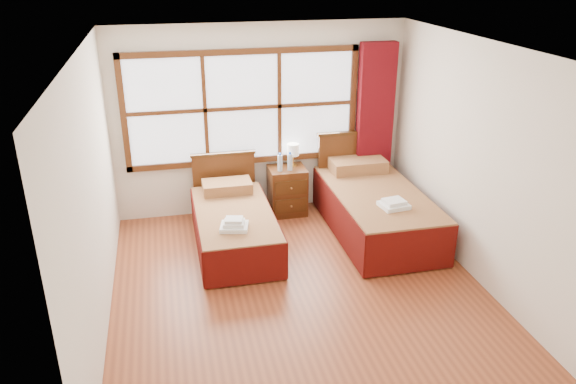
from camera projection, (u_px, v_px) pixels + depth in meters
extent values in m
plane|color=brown|center=(300.00, 290.00, 6.14)|extent=(4.50, 4.50, 0.00)
plane|color=white|center=(302.00, 48.00, 5.12)|extent=(4.50, 4.50, 0.00)
plane|color=silver|center=(261.00, 120.00, 7.65)|extent=(4.00, 0.00, 4.00)
plane|color=silver|center=(93.00, 198.00, 5.23)|extent=(0.00, 4.50, 4.50)
plane|color=silver|center=(481.00, 165.00, 6.04)|extent=(0.00, 4.50, 4.50)
cube|color=white|center=(242.00, 108.00, 7.50)|extent=(3.00, 0.02, 1.40)
cube|color=#4F2811|center=(244.00, 160.00, 7.77)|extent=(3.16, 0.06, 0.08)
cube|color=#4F2811|center=(241.00, 52.00, 7.19)|extent=(3.16, 0.06, 0.08)
cube|color=#4F2811|center=(123.00, 115.00, 7.16)|extent=(0.08, 0.06, 1.56)
cube|color=#4F2811|center=(352.00, 102.00, 7.79)|extent=(0.08, 0.06, 1.56)
cube|color=#4F2811|center=(205.00, 110.00, 7.38)|extent=(0.05, 0.05, 1.40)
cube|color=#4F2811|center=(279.00, 106.00, 7.58)|extent=(0.05, 0.05, 1.40)
cube|color=#4F2811|center=(243.00, 108.00, 7.48)|extent=(3.00, 0.05, 0.05)
cube|color=#640A10|center=(374.00, 125.00, 7.90)|extent=(0.50, 0.16, 2.30)
cube|color=#41250D|center=(235.00, 238.00, 6.99)|extent=(0.82, 1.64, 0.27)
cube|color=#64210E|center=(234.00, 220.00, 6.90)|extent=(0.92, 1.81, 0.22)
cube|color=#550D08|center=(197.00, 233.00, 6.85)|extent=(0.03, 1.81, 0.45)
cube|color=#550D08|center=(271.00, 226.00, 7.04)|extent=(0.03, 1.81, 0.45)
cube|color=#550D08|center=(246.00, 266.00, 6.14)|extent=(0.92, 0.03, 0.45)
cube|color=#64210E|center=(227.00, 187.00, 7.41)|extent=(0.64, 0.37, 0.14)
cube|color=#4F2811|center=(224.00, 185.00, 7.78)|extent=(0.85, 0.06, 0.89)
cube|color=#41250D|center=(223.00, 154.00, 7.60)|extent=(0.89, 0.08, 0.04)
cube|color=#41250D|center=(376.00, 221.00, 7.36)|extent=(0.98, 1.95, 0.32)
cube|color=#64210E|center=(377.00, 201.00, 7.25)|extent=(1.09, 2.16, 0.27)
cube|color=#550D08|center=(336.00, 216.00, 7.20)|extent=(0.03, 2.16, 0.54)
cube|color=#550D08|center=(415.00, 208.00, 7.42)|extent=(0.03, 2.16, 0.54)
cube|color=#550D08|center=(411.00, 252.00, 6.34)|extent=(1.09, 0.03, 0.54)
cube|color=#64210E|center=(358.00, 165.00, 7.86)|extent=(0.76, 0.45, 0.17)
cube|color=#4F2811|center=(352.00, 169.00, 8.12)|extent=(1.02, 0.06, 1.06)
cube|color=#41250D|center=(354.00, 133.00, 7.91)|extent=(1.06, 0.08, 0.04)
cube|color=#4F2811|center=(287.00, 190.00, 7.87)|extent=(0.50, 0.45, 0.67)
cube|color=#41250D|center=(291.00, 206.00, 7.71)|extent=(0.44, 0.02, 0.20)
cube|color=#41250D|center=(291.00, 188.00, 7.61)|extent=(0.44, 0.02, 0.20)
sphere|color=#A87538|center=(291.00, 206.00, 7.69)|extent=(0.03, 0.03, 0.03)
sphere|color=#A87538|center=(291.00, 188.00, 7.59)|extent=(0.03, 0.03, 0.03)
cube|color=white|center=(234.00, 227.00, 6.42)|extent=(0.37, 0.34, 0.05)
cube|color=white|center=(234.00, 223.00, 6.41)|extent=(0.28, 0.25, 0.04)
cube|color=white|center=(234.00, 220.00, 6.39)|extent=(0.23, 0.21, 0.04)
cube|color=white|center=(394.00, 205.00, 6.74)|extent=(0.36, 0.32, 0.05)
cube|color=white|center=(394.00, 202.00, 6.73)|extent=(0.27, 0.24, 0.05)
cylinder|color=gold|center=(293.00, 165.00, 7.82)|extent=(0.10, 0.10, 0.02)
cylinder|color=gold|center=(293.00, 160.00, 7.79)|extent=(0.02, 0.02, 0.14)
cylinder|color=white|center=(293.00, 150.00, 7.73)|extent=(0.16, 0.16, 0.16)
cylinder|color=#A3BCD2|center=(280.00, 163.00, 7.60)|extent=(0.07, 0.07, 0.22)
cylinder|color=blue|center=(280.00, 154.00, 7.55)|extent=(0.03, 0.03, 0.03)
cylinder|color=#A3BCD2|center=(290.00, 162.00, 7.62)|extent=(0.07, 0.07, 0.23)
cylinder|color=blue|center=(290.00, 153.00, 7.57)|extent=(0.03, 0.03, 0.03)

